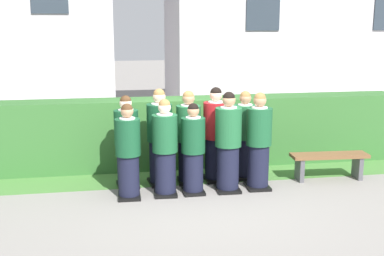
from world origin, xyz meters
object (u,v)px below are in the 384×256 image
Objects in this scene: student_front_row_1 at (165,150)px; student_rear_row_1 at (160,139)px; student_rear_row_0 at (127,144)px; student_rear_row_4 at (244,137)px; student_front_row_2 at (193,151)px; student_front_row_4 at (259,143)px; student_in_red_blazer at (216,136)px; student_rear_row_2 at (188,139)px; student_front_row_3 at (228,144)px; wooden_bench at (329,161)px; student_front_row_0 at (128,154)px.

student_front_row_1 is 0.58m from student_rear_row_1.
student_front_row_1 is 0.80m from student_rear_row_0.
student_rear_row_4 is at bearing 23.02° from student_front_row_1.
student_front_row_2 is 1.20m from student_rear_row_0.
student_in_red_blazer is at bearing 138.57° from student_front_row_4.
student_front_row_1 is at bearing -177.99° from student_front_row_4.
student_rear_row_0 is 0.97× the size of student_rear_row_2.
student_front_row_3 is 1.03× the size of student_rear_row_2.
student_rear_row_2 is 1.03× the size of student_rear_row_4.
wooden_bench is (2.55, -0.28, -0.44)m from student_rear_row_2.
student_front_row_2 is 0.90× the size of student_rear_row_1.
student_front_row_2 is 0.95× the size of student_rear_row_4.
student_front_row_3 is 2.03m from wooden_bench.
student_rear_row_1 reaches higher than student_rear_row_4.
student_front_row_4 is 1.01× the size of student_rear_row_2.
student_front_row_2 is 2.61m from wooden_bench.
student_rear_row_1 is (-1.09, 0.56, 0.00)m from student_front_row_3.
wooden_bench is at bearing 7.77° from student_front_row_3.
student_front_row_0 is at bearing -174.79° from wooden_bench.
student_front_row_4 reaches higher than student_front_row_2.
student_front_row_3 reaches higher than student_rear_row_4.
student_front_row_3 is at bearing -176.15° from student_front_row_4.
student_rear_row_0 is at bearing -177.24° from student_in_red_blazer.
student_front_row_2 is 0.61m from student_front_row_3.
student_front_row_2 is at bearing -91.57° from student_rear_row_2.
student_in_red_blazer is (0.98, 0.61, 0.05)m from student_front_row_1.
student_rear_row_4 is (1.56, 0.07, -0.04)m from student_rear_row_1.
wooden_bench is (2.05, -0.32, -0.46)m from student_in_red_blazer.
student_rear_row_0 is at bearing -175.75° from student_rear_row_1.
student_rear_row_4 is (2.13, 0.12, 0.01)m from student_rear_row_0.
student_rear_row_1 is at bearing 174.57° from wooden_bench.
wooden_bench is (1.50, -0.36, -0.42)m from student_rear_row_4.
student_rear_row_0 is 2.14m from student_rear_row_4.
student_front_row_3 is at bearing -27.04° from student_rear_row_1.
student_in_red_blazer is at bearing 171.01° from wooden_bench.
wooden_bench is (1.96, 0.27, -0.46)m from student_front_row_3.
student_front_row_0 is at bearing -177.41° from student_front_row_4.
student_rear_row_2 is at bearing -174.89° from student_in_red_blazer.
student_rear_row_0 is 1.09m from student_rear_row_2.
student_front_row_0 reaches higher than wooden_bench.
student_front_row_0 is at bearing -132.88° from student_rear_row_1.
student_in_red_blazer is (1.59, 0.66, 0.07)m from student_front_row_0.
student_rear_row_4 reaches higher than student_front_row_0.
wooden_bench is (1.42, 0.23, -0.45)m from student_front_row_4.
student_rear_row_2 is (-1.13, 0.51, -0.01)m from student_front_row_4.
student_rear_row_4 is at bearing 97.68° from student_front_row_4.
student_front_row_0 is 0.92× the size of student_front_row_3.
student_rear_row_4 is at bearing 3.12° from student_rear_row_0.
student_in_red_blazer is (-0.63, 0.56, 0.02)m from student_front_row_4.
student_front_row_1 is 0.94× the size of student_rear_row_1.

